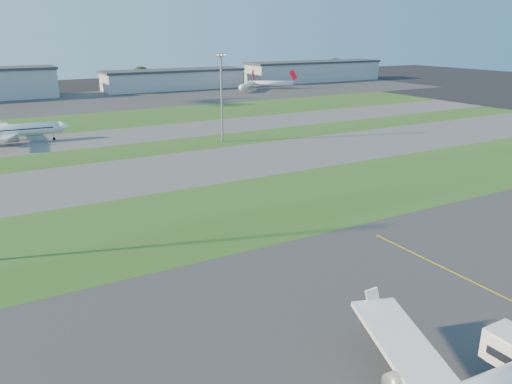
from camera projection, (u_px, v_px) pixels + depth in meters
grass_strip_a at (279, 202)px, 96.92m from camera, size 300.00×34.00×0.01m
taxiway_a at (209, 165)px, 124.25m from camera, size 300.00×32.00×0.01m
grass_strip_b at (173, 146)px, 144.96m from camera, size 300.00×18.00×0.01m
taxiway_b at (149, 133)px, 163.19m from camera, size 300.00×26.00×0.01m
grass_strip_c at (122, 119)px, 190.53m from camera, size 300.00×40.00×0.01m
apron_far at (88, 101)px, 240.23m from camera, size 400.00×80.00×0.01m
airliner_taxiing at (7, 131)px, 146.55m from camera, size 35.09×29.71×10.94m
mini_jet_near at (248, 85)px, 279.47m from camera, size 20.91×21.97×9.48m
mini_jet_far at (271, 83)px, 289.87m from camera, size 26.59×14.02×9.48m
light_mast_centre at (222, 92)px, 145.83m from camera, size 3.20×0.70×25.80m
hangar_east at (174, 79)px, 289.19m from camera, size 81.60×23.00×11.20m
hangar_far_east at (314, 71)px, 335.84m from camera, size 96.90×23.00×13.20m
tree_mid_west at (32, 83)px, 263.02m from camera, size 9.90×9.90×10.80m
tree_mid_east at (141, 76)px, 293.38m from camera, size 11.55×11.55×12.60m
tree_east at (254, 73)px, 327.15m from camera, size 10.45×10.45×11.40m
tree_far_east at (335, 67)px, 362.93m from camera, size 12.65×12.65×13.80m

